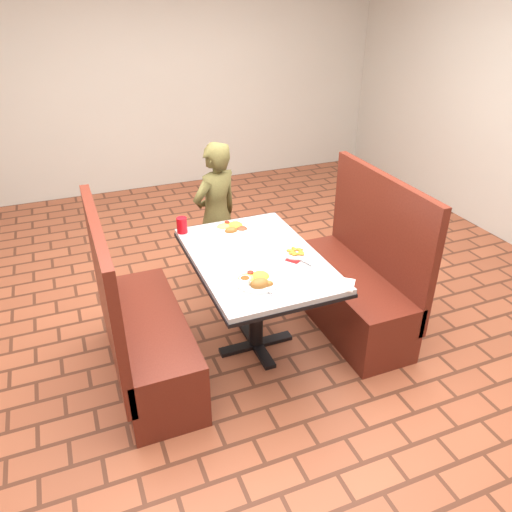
{
  "coord_description": "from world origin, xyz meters",
  "views": [
    {
      "loc": [
        -1.08,
        -2.67,
        2.34
      ],
      "look_at": [
        0.0,
        0.0,
        0.75
      ],
      "focal_mm": 35.0,
      "sensor_mm": 36.0,
      "label": 1
    }
  ],
  "objects_px": {
    "booth_bench_right": "(354,286)",
    "plantain_plate": "(296,253)",
    "far_dinner_plate": "(233,226)",
    "near_dinner_plate": "(257,279)",
    "red_tumbler": "(182,225)",
    "dining_table": "(256,269)",
    "diner_person": "(216,216)",
    "booth_bench_left": "(142,335)"
  },
  "relations": [
    {
      "from": "dining_table",
      "to": "near_dinner_plate",
      "type": "height_order",
      "value": "near_dinner_plate"
    },
    {
      "from": "diner_person",
      "to": "dining_table",
      "type": "bearing_deg",
      "value": 63.39
    },
    {
      "from": "far_dinner_plate",
      "to": "plantain_plate",
      "type": "bearing_deg",
      "value": -62.81
    },
    {
      "from": "dining_table",
      "to": "diner_person",
      "type": "height_order",
      "value": "diner_person"
    },
    {
      "from": "diner_person",
      "to": "plantain_plate",
      "type": "relative_size",
      "value": 7.1
    },
    {
      "from": "dining_table",
      "to": "booth_bench_right",
      "type": "xyz_separation_m",
      "value": [
        0.8,
        0.0,
        -0.32
      ]
    },
    {
      "from": "dining_table",
      "to": "plantain_plate",
      "type": "height_order",
      "value": "plantain_plate"
    },
    {
      "from": "dining_table",
      "to": "diner_person",
      "type": "distance_m",
      "value": 0.97
    },
    {
      "from": "booth_bench_right",
      "to": "plantain_plate",
      "type": "xyz_separation_m",
      "value": [
        -0.55,
        -0.07,
        0.43
      ]
    },
    {
      "from": "near_dinner_plate",
      "to": "diner_person",
      "type": "bearing_deg",
      "value": 83.17
    },
    {
      "from": "diner_person",
      "to": "red_tumbler",
      "type": "distance_m",
      "value": 0.62
    },
    {
      "from": "near_dinner_plate",
      "to": "booth_bench_right",
      "type": "bearing_deg",
      "value": 18.79
    },
    {
      "from": "booth_bench_right",
      "to": "diner_person",
      "type": "relative_size",
      "value": 0.96
    },
    {
      "from": "diner_person",
      "to": "red_tumbler",
      "type": "bearing_deg",
      "value": 23.87
    },
    {
      "from": "near_dinner_plate",
      "to": "far_dinner_plate",
      "type": "height_order",
      "value": "near_dinner_plate"
    },
    {
      "from": "far_dinner_plate",
      "to": "red_tumbler",
      "type": "relative_size",
      "value": 2.39
    },
    {
      "from": "booth_bench_left",
      "to": "plantain_plate",
      "type": "xyz_separation_m",
      "value": [
        1.05,
        -0.07,
        0.43
      ]
    },
    {
      "from": "booth_bench_left",
      "to": "near_dinner_plate",
      "type": "bearing_deg",
      "value": -24.63
    },
    {
      "from": "diner_person",
      "to": "booth_bench_left",
      "type": "bearing_deg",
      "value": 24.86
    },
    {
      "from": "plantain_plate",
      "to": "red_tumbler",
      "type": "xyz_separation_m",
      "value": [
        -0.61,
        0.6,
        0.05
      ]
    },
    {
      "from": "plantain_plate",
      "to": "diner_person",
      "type": "bearing_deg",
      "value": 101.72
    },
    {
      "from": "far_dinner_plate",
      "to": "near_dinner_plate",
      "type": "bearing_deg",
      "value": -98.37
    },
    {
      "from": "booth_bench_left",
      "to": "plantain_plate",
      "type": "bearing_deg",
      "value": -4.06
    },
    {
      "from": "red_tumbler",
      "to": "dining_table",
      "type": "bearing_deg",
      "value": -55.66
    },
    {
      "from": "plantain_plate",
      "to": "red_tumbler",
      "type": "bearing_deg",
      "value": 135.52
    },
    {
      "from": "diner_person",
      "to": "plantain_plate",
      "type": "xyz_separation_m",
      "value": [
        0.22,
        -1.05,
        0.13
      ]
    },
    {
      "from": "far_dinner_plate",
      "to": "booth_bench_left",
      "type": "bearing_deg",
      "value": -151.24
    },
    {
      "from": "booth_bench_right",
      "to": "red_tumbler",
      "type": "height_order",
      "value": "booth_bench_right"
    },
    {
      "from": "booth_bench_left",
      "to": "red_tumbler",
      "type": "bearing_deg",
      "value": 50.24
    },
    {
      "from": "diner_person",
      "to": "near_dinner_plate",
      "type": "height_order",
      "value": "diner_person"
    },
    {
      "from": "dining_table",
      "to": "far_dinner_plate",
      "type": "xyz_separation_m",
      "value": [
        -0.01,
        0.43,
        0.12
      ]
    },
    {
      "from": "near_dinner_plate",
      "to": "plantain_plate",
      "type": "xyz_separation_m",
      "value": [
        0.37,
        0.24,
        -0.02
      ]
    },
    {
      "from": "booth_bench_right",
      "to": "far_dinner_plate",
      "type": "bearing_deg",
      "value": 151.75
    },
    {
      "from": "diner_person",
      "to": "far_dinner_plate",
      "type": "relative_size",
      "value": 4.6
    },
    {
      "from": "booth_bench_left",
      "to": "far_dinner_plate",
      "type": "xyz_separation_m",
      "value": [
        0.79,
        0.43,
        0.45
      ]
    },
    {
      "from": "booth_bench_left",
      "to": "plantain_plate",
      "type": "height_order",
      "value": "booth_bench_left"
    },
    {
      "from": "booth_bench_left",
      "to": "diner_person",
      "type": "bearing_deg",
      "value": 49.38
    },
    {
      "from": "far_dinner_plate",
      "to": "plantain_plate",
      "type": "distance_m",
      "value": 0.57
    },
    {
      "from": "dining_table",
      "to": "far_dinner_plate",
      "type": "height_order",
      "value": "far_dinner_plate"
    },
    {
      "from": "booth_bench_right",
      "to": "plantain_plate",
      "type": "relative_size",
      "value": 6.8
    },
    {
      "from": "booth_bench_right",
      "to": "near_dinner_plate",
      "type": "distance_m",
      "value": 1.07
    },
    {
      "from": "dining_table",
      "to": "booth_bench_right",
      "type": "bearing_deg",
      "value": 0.0
    }
  ]
}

